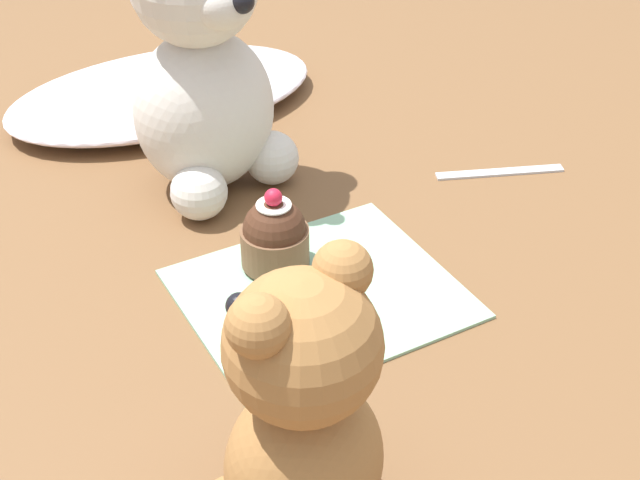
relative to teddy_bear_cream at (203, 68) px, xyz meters
The scene contains 8 objects.
ground_plane 0.24m from the teddy_bear_cream, 88.04° to the right, with size 4.00×4.00×0.00m, color brown.
knitted_placemat 0.24m from the teddy_bear_cream, 88.04° to the right, with size 0.22×0.19×0.01m, color #8EBC99.
tulle_cloth 0.21m from the teddy_bear_cream, 84.38° to the left, with size 0.35×0.21×0.04m, color silver.
teddy_bear_cream is the anchor object (origin of this frame).
teddy_bear_tan 0.41m from the teddy_bear_cream, 105.72° to the right, with size 0.12×0.12×0.20m.
cupcake_near_cream_bear 0.18m from the teddy_bear_cream, 93.10° to the right, with size 0.06×0.06×0.07m.
cupcake_near_tan_bear 0.26m from the teddy_bear_cream, 91.41° to the right, with size 0.05×0.05×0.06m.
teaspoon 0.31m from the teddy_bear_cream, 25.52° to the right, with size 0.13×0.01×0.01m, color silver.
Camera 1 is at (-0.28, -0.50, 0.47)m, focal length 50.00 mm.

